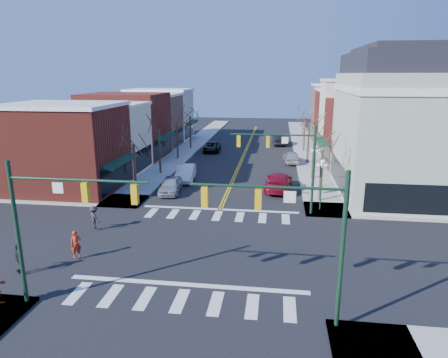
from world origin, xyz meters
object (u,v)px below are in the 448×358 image
at_px(victorian_corner, 412,123).
at_px(car_right_near, 278,181).
at_px(car_left_near, 171,185).
at_px(lamppost_corner, 322,176).
at_px(car_left_mid, 186,173).
at_px(pedestrian_dark_b, 94,217).
at_px(pedestrian_dark_a, 19,258).
at_px(car_left_far, 212,147).
at_px(pedestrian_red_a, 76,244).
at_px(car_right_mid, 291,157).
at_px(lamppost_midblock, 315,160).
at_px(car_right_far, 279,140).

height_order(victorian_corner, car_right_near, victorian_corner).
height_order(car_left_near, car_right_near, car_right_near).
bearing_deg(lamppost_corner, car_left_mid, 148.33).
distance_m(victorian_corner, car_right_near, 13.06).
xyz_separation_m(lamppost_corner, car_left_near, (-13.53, 3.45, -2.19)).
bearing_deg(pedestrian_dark_b, pedestrian_dark_a, 112.96).
xyz_separation_m(victorian_corner, car_left_far, (-21.30, 18.56, -5.98)).
bearing_deg(pedestrian_dark_a, pedestrian_red_a, 81.84).
bearing_deg(car_left_mid, car_right_mid, 35.80).
height_order(victorian_corner, pedestrian_dark_a, victorian_corner).
bearing_deg(car_left_near, pedestrian_dark_b, -111.31).
bearing_deg(car_right_mid, car_left_near, 46.38).
relative_size(car_left_far, car_right_near, 0.83).
bearing_deg(pedestrian_dark_b, lamppost_corner, -125.21).
height_order(lamppost_midblock, pedestrian_dark_a, lamppost_midblock).
distance_m(car_left_mid, car_right_mid, 15.22).
height_order(car_left_far, pedestrian_dark_a, pedestrian_dark_a).
distance_m(lamppost_midblock, car_left_near, 14.04).
xyz_separation_m(car_right_mid, car_right_far, (-1.60, 13.34, 0.05)).
height_order(lamppost_midblock, car_left_far, lamppost_midblock).
height_order(car_right_near, pedestrian_red_a, pedestrian_red_a).
bearing_deg(lamppost_corner, victorian_corner, 35.86).
distance_m(car_left_mid, pedestrian_red_a, 19.26).
distance_m(lamppost_midblock, car_right_near, 4.06).
xyz_separation_m(pedestrian_dark_a, pedestrian_dark_b, (1.26, 6.78, -0.02)).
relative_size(car_right_near, car_right_far, 1.18).
bearing_deg(pedestrian_dark_b, victorian_corner, -119.87).
height_order(victorian_corner, car_left_mid, victorian_corner).
bearing_deg(car_right_mid, pedestrian_dark_a, 57.87).
xyz_separation_m(lamppost_corner, car_right_far, (-3.40, 31.60, -2.14)).
distance_m(victorian_corner, car_right_far, 28.75).
bearing_deg(lamppost_midblock, car_left_far, 125.75).
bearing_deg(car_right_far, lamppost_corner, 90.84).
bearing_deg(victorian_corner, pedestrian_dark_b, -153.38).
height_order(car_right_far, pedestrian_dark_a, pedestrian_dark_a).
bearing_deg(pedestrian_dark_a, car_left_near, 113.41).
relative_size(pedestrian_red_a, pedestrian_dark_a, 0.98).
bearing_deg(car_right_near, car_left_near, 17.60).
height_order(car_right_near, car_right_far, car_right_near).
xyz_separation_m(lamppost_midblock, pedestrian_dark_a, (-17.75, -19.70, -1.96)).
relative_size(car_left_far, pedestrian_dark_a, 2.87).
height_order(victorian_corner, car_left_near, victorian_corner).
xyz_separation_m(car_left_near, pedestrian_dark_a, (-4.22, -16.65, 0.23)).
xyz_separation_m(car_left_near, pedestrian_dark_b, (-2.96, -9.87, 0.21)).
distance_m(car_left_mid, pedestrian_dark_a, 21.80).
bearing_deg(car_right_far, pedestrian_red_a, 68.85).
relative_size(lamppost_corner, car_right_mid, 0.95).
bearing_deg(car_left_mid, pedestrian_dark_b, -109.01).
relative_size(car_right_far, pedestrian_dark_a, 2.93).
distance_m(car_right_near, pedestrian_dark_b, 17.90).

